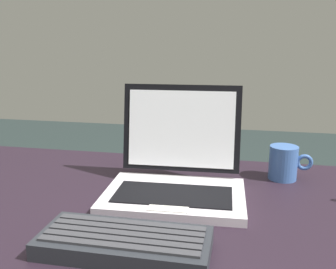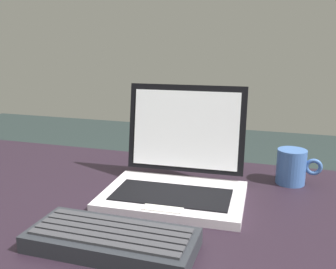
% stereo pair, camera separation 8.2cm
% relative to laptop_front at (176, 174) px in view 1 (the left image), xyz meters
% --- Properties ---
extents(desk, '(1.75, 0.71, 0.75)m').
position_rel_laptop_front_xyz_m(desk, '(0.05, -0.07, -0.12)').
color(desk, black).
rests_on(desk, ground).
extents(laptop_front, '(0.32, 0.27, 0.24)m').
position_rel_laptop_front_xyz_m(laptop_front, '(0.00, 0.00, 0.00)').
color(laptop_front, silver).
rests_on(laptop_front, desk).
extents(external_keyboard, '(0.29, 0.13, 0.03)m').
position_rel_laptop_front_xyz_m(external_keyboard, '(-0.04, -0.26, -0.03)').
color(external_keyboard, '#26292E').
rests_on(external_keyboard, desk).
extents(coffee_mug, '(0.11, 0.07, 0.09)m').
position_rel_laptop_front_xyz_m(coffee_mug, '(0.25, 0.15, -0.00)').
color(coffee_mug, '#3D64A9').
rests_on(coffee_mug, desk).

